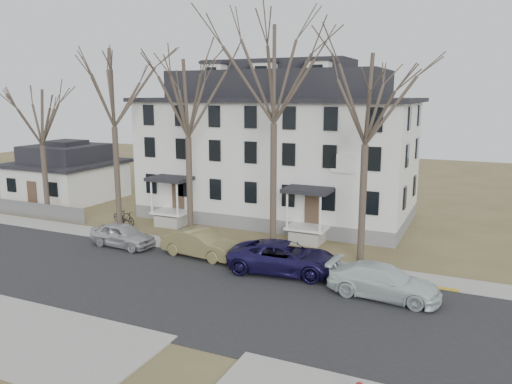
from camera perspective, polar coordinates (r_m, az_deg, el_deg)
The scene contains 18 objects.
ground at distance 23.80m, azimuth -9.68°, elevation -12.65°, with size 120.00×120.00×0.00m, color brown.
main_road at distance 25.34m, azimuth -7.10°, elevation -11.06°, with size 120.00×10.00×0.04m, color #27272A.
far_sidewalk at distance 30.28m, azimuth -1.13°, elevation -7.22°, with size 120.00×2.00×0.08m, color #A09F97.
yellow_curb at distance 27.78m, azimuth 7.51°, elevation -9.03°, with size 14.00×0.25×0.06m, color gold.
boarding_house at distance 38.89m, azimuth 2.52°, elevation 5.00°, with size 20.80×12.36×12.05m.
small_house at distance 48.87m, azimuth -20.77°, elevation 1.84°, with size 8.70×8.70×5.00m.
fence at distance 44.27m, azimuth -25.58°, elevation -2.41°, with size 14.00×0.06×1.20m, color gray.
tree_far_left at distance 36.30m, azimuth -16.13°, elevation 11.99°, with size 8.40×8.40×13.72m.
tree_mid_left at distance 32.74m, azimuth -7.88°, elevation 11.16°, with size 7.80×7.80×12.74m.
tree_center at distance 30.02m, azimuth 2.09°, elevation 14.09°, with size 9.00×9.00×14.70m.
tree_mid_right at distance 28.34m, azimuth 12.60°, elevation 11.02°, with size 7.80×7.80×12.74m.
tree_bungalow at distance 41.18m, azimuth -23.48°, elevation 8.26°, with size 6.60×6.60×10.78m.
car_silver at distance 32.70m, azimuth -15.00°, elevation -4.84°, with size 1.77×4.39×1.50m, color silver.
car_tan at distance 29.88m, azimuth -6.34°, elevation -5.91°, with size 1.71×4.92×1.62m, color olive.
car_navy at distance 27.15m, azimuth 3.25°, elevation -7.56°, with size 2.78×6.03×1.68m, color #181341.
car_white at distance 24.77m, azimuth 14.38°, elevation -9.95°, with size 2.16×5.30×1.54m, color silver.
bicycle_left at distance 38.99m, azimuth -15.42°, elevation -2.76°, with size 0.58×1.68×0.88m, color black.
bicycle_right at distance 37.98m, azimuth -14.58°, elevation -2.95°, with size 0.49×1.74×1.05m, color black.
Camera 1 is at (12.42, -17.92, 9.54)m, focal length 35.00 mm.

